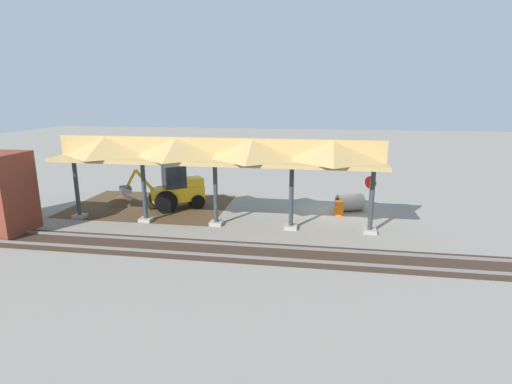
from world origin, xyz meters
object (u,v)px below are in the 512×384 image
at_px(traffic_barrel, 339,208).
at_px(backhoe, 176,189).
at_px(stop_sign, 370,187).
at_px(concrete_pipe, 350,202).

bearing_deg(traffic_barrel, backhoe, 0.77).
bearing_deg(stop_sign, traffic_barrel, 8.98).
bearing_deg(concrete_pipe, traffic_barrel, 58.82).
distance_m(stop_sign, traffic_barrel, 2.22).
bearing_deg(stop_sign, backhoe, 1.99).
height_order(concrete_pipe, traffic_barrel, concrete_pipe).
height_order(backhoe, traffic_barrel, backhoe).
bearing_deg(backhoe, concrete_pipe, -173.21).
xyz_separation_m(backhoe, concrete_pipe, (-10.96, -1.31, -0.74)).
bearing_deg(concrete_pipe, stop_sign, 140.37).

